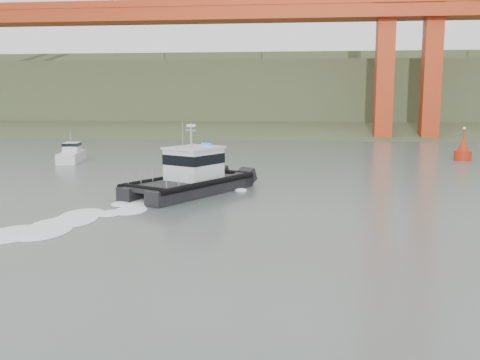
{
  "coord_description": "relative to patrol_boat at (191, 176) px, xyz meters",
  "views": [
    {
      "loc": [
        3.16,
        -22.62,
        7.32
      ],
      "look_at": [
        -0.33,
        9.37,
        2.4
      ],
      "focal_mm": 40.0,
      "sensor_mm": 36.0,
      "label": 1
    }
  ],
  "objects": [
    {
      "name": "nav_buoy",
      "position": [
        27.77,
        25.49,
        -0.27
      ],
      "size": [
        2.04,
        2.04,
        4.24
      ],
      "color": "#A6220B",
      "rests_on": "ground"
    },
    {
      "name": "patrol_boat",
      "position": [
        0.0,
        0.0,
        0.0
      ],
      "size": [
        9.16,
        12.0,
        5.54
      ],
      "rotation": [
        0.0,
        0.0,
        -0.51
      ],
      "color": "black",
      "rests_on": "ground"
    },
    {
      "name": "headlands",
      "position": [
        5.06,
        107.68,
        5.66
      ],
      "size": [
        500.0,
        105.36,
        27.12
      ],
      "color": "#2F3D23",
      "rests_on": "ground"
    },
    {
      "name": "ground",
      "position": [
        5.06,
        -17.82,
        -1.39
      ],
      "size": [
        400.0,
        400.0,
        0.0
      ],
      "primitive_type": "plane",
      "color": "#47554F",
      "rests_on": "ground"
    },
    {
      "name": "motorboat",
      "position": [
        -18.03,
        19.02,
        -0.51
      ],
      "size": [
        3.33,
        6.68,
        3.51
      ],
      "rotation": [
        0.0,
        0.0,
        0.2
      ],
      "color": "silver",
      "rests_on": "ground"
    }
  ]
}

